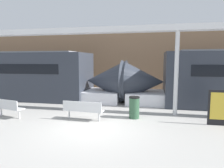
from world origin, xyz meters
TOP-DOWN VIEW (x-y plane):
  - ground_plane at (0.00, 0.00)m, footprint 60.00×60.00m
  - station_wall at (0.00, 9.30)m, footprint 56.00×0.20m
  - bench_near at (-0.69, 0.87)m, footprint 1.81×0.56m
  - bench_far at (-4.19, 0.60)m, footprint 1.57×0.79m
  - trash_bin at (1.47, 1.67)m, footprint 0.48×0.48m
  - poster_board at (4.98, 1.35)m, footprint 1.02×0.07m
  - support_column_near at (3.34, 2.65)m, footprint 0.20×0.20m
  - canopy_beam at (3.34, 2.65)m, footprint 28.00×0.60m

SIDE VIEW (x-z plane):
  - ground_plane at x=0.00m, z-range 0.00..0.00m
  - trash_bin at x=1.47m, z-range 0.00..0.99m
  - bench_far at x=-4.19m, z-range 0.08..0.94m
  - bench_near at x=-0.69m, z-range 0.08..0.94m
  - poster_board at x=4.98m, z-range 0.01..1.45m
  - support_column_near at x=3.34m, z-range 0.00..3.96m
  - station_wall at x=0.00m, z-range 0.00..5.00m
  - canopy_beam at x=3.34m, z-range 3.96..4.24m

